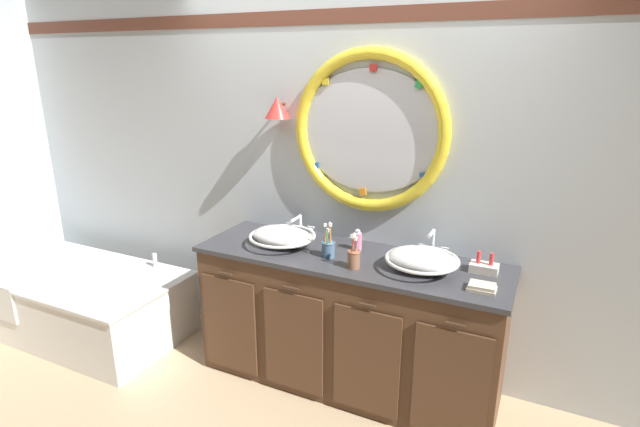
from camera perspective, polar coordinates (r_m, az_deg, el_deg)
ground_plane at (r=3.37m, az=-0.89°, el=-20.47°), size 14.00×14.00×0.00m
back_wall_assembly at (r=3.27m, az=3.75°, el=4.31°), size 6.40×0.26×2.60m
vanity_counter at (r=3.26m, az=3.27°, el=-12.28°), size 1.96×0.63×0.90m
bathtub at (r=4.31m, az=-25.92°, el=-8.59°), size 1.62×0.87×0.61m
sink_basin_left at (r=3.21m, az=-4.40°, el=-2.66°), size 0.44×0.44×0.13m
sink_basin_right at (r=2.88m, az=11.77°, el=-5.28°), size 0.43×0.43×0.14m
faucet_set_left at (r=3.40m, az=-2.40°, el=-1.51°), size 0.22×0.15×0.14m
faucet_set_right at (r=3.10m, az=12.89°, el=-3.70°), size 0.20×0.13×0.18m
toothbrush_holder_left at (r=3.02m, az=0.97°, el=-4.00°), size 0.09×0.09×0.22m
toothbrush_holder_right at (r=2.87m, az=3.93°, el=-5.19°), size 0.08×0.08×0.22m
soap_dispenser at (r=3.14m, az=4.38°, el=-3.17°), size 0.06×0.06×0.14m
folded_hand_towel at (r=2.75m, az=18.30°, el=-8.14°), size 0.15×0.11×0.04m
toiletry_basket at (r=2.97m, az=18.52°, el=-5.92°), size 0.16×0.10×0.12m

